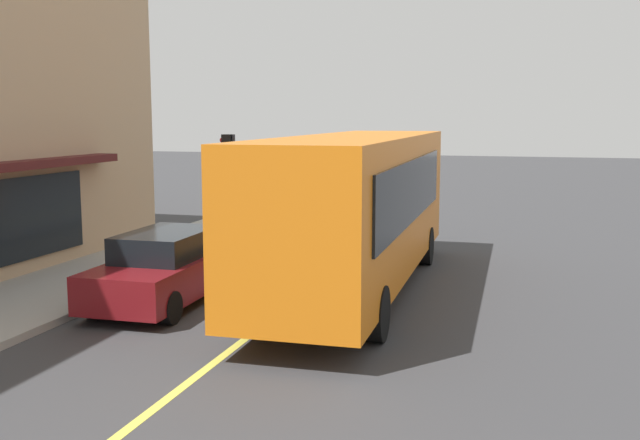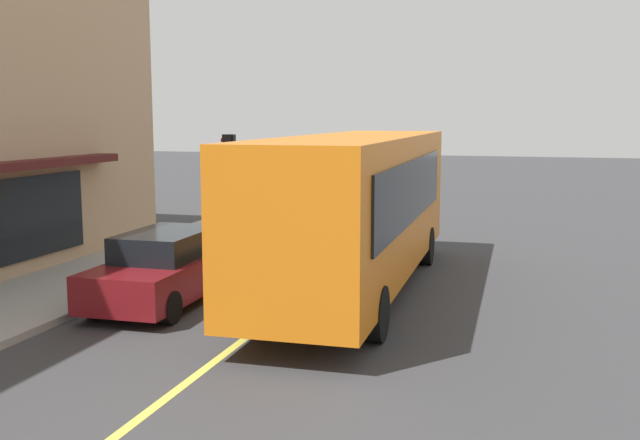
{
  "view_description": "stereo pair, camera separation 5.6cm",
  "coord_description": "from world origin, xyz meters",
  "px_view_note": "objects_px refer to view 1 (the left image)",
  "views": [
    {
      "loc": [
        -14.69,
        -4.8,
        3.92
      ],
      "look_at": [
        1.1,
        -0.21,
        1.6
      ],
      "focal_mm": 41.35,
      "sensor_mm": 36.0,
      "label": 1
    },
    {
      "loc": [
        -14.68,
        -4.86,
        3.92
      ],
      "look_at": [
        1.1,
        -0.21,
        1.6
      ],
      "focal_mm": 41.35,
      "sensor_mm": 36.0,
      "label": 2
    }
  ],
  "objects_px": {
    "bus": "(358,204)",
    "pedestrian_waiting": "(224,197)",
    "car_maroon": "(165,268)",
    "traffic_light": "(229,160)"
  },
  "relations": [
    {
      "from": "car_maroon",
      "to": "traffic_light",
      "type": "bearing_deg",
      "value": 13.7
    },
    {
      "from": "car_maroon",
      "to": "pedestrian_waiting",
      "type": "distance_m",
      "value": 9.68
    },
    {
      "from": "bus",
      "to": "pedestrian_waiting",
      "type": "bearing_deg",
      "value": 41.65
    },
    {
      "from": "traffic_light",
      "to": "car_maroon",
      "type": "relative_size",
      "value": 0.74
    },
    {
      "from": "pedestrian_waiting",
      "to": "car_maroon",
      "type": "bearing_deg",
      "value": -163.73
    },
    {
      "from": "traffic_light",
      "to": "bus",
      "type": "bearing_deg",
      "value": -136.45
    },
    {
      "from": "bus",
      "to": "pedestrian_waiting",
      "type": "distance_m",
      "value": 9.6
    },
    {
      "from": "car_maroon",
      "to": "pedestrian_waiting",
      "type": "height_order",
      "value": "pedestrian_waiting"
    },
    {
      "from": "bus",
      "to": "traffic_light",
      "type": "relative_size",
      "value": 3.49
    },
    {
      "from": "car_maroon",
      "to": "pedestrian_waiting",
      "type": "xyz_separation_m",
      "value": [
        9.28,
        2.71,
        0.47
      ]
    }
  ]
}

